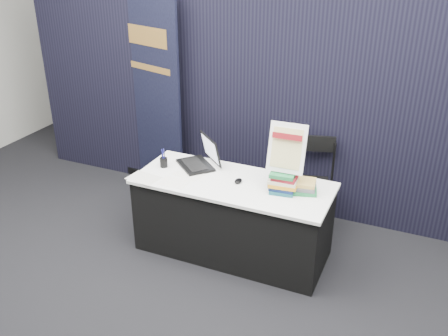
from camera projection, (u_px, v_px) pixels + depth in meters
floor at (208, 284)px, 4.39m from camera, size 8.00×8.00×0.00m
wall_back at (330, 14)px, 6.92m from camera, size 8.00×0.02×3.50m
drape_partition at (273, 101)px, 5.19m from camera, size 6.00×0.08×2.40m
display_table at (233, 217)px, 4.68m from camera, size 1.80×0.75×0.75m
laptop at (198, 158)px, 4.82m from camera, size 0.46×0.51×0.29m
mouse at (238, 181)px, 4.50m from camera, size 0.06×0.10×0.03m
brochure_left at (144, 178)px, 4.58m from camera, size 0.31×0.24×0.00m
brochure_mid at (174, 182)px, 4.50m from camera, size 0.26×0.19×0.00m
brochure_right at (189, 174)px, 4.65m from camera, size 0.30×0.25×0.00m
pen_cup at (164, 162)px, 4.78m from camera, size 0.10×0.10×0.09m
book_stack_tall at (284, 182)px, 4.31m from camera, size 0.24×0.20×0.19m
book_stack_short at (303, 186)px, 4.33m from camera, size 0.26×0.22×0.10m
info_sign at (287, 149)px, 4.20m from camera, size 0.33×0.16×0.44m
pullup_banner at (151, 103)px, 5.70m from camera, size 0.96×0.37×2.29m
stacking_chair at (308, 180)px, 5.03m from camera, size 0.52×0.53×0.95m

